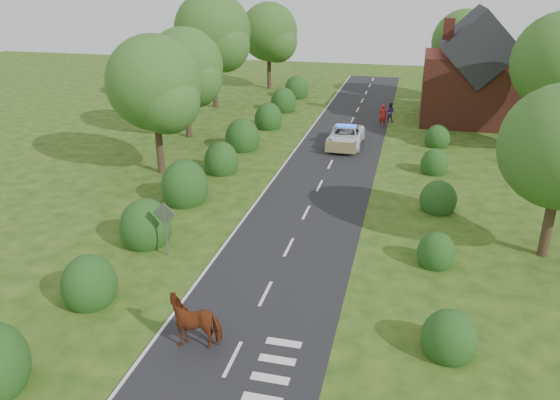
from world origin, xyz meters
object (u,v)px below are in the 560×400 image
(police_van, at_px, (346,136))
(pedestrian_purple, at_px, (390,112))
(cow, at_px, (196,322))
(pedestrian_red, at_px, (383,115))
(road_sign, at_px, (165,221))

(police_van, bearing_deg, pedestrian_purple, 71.49)
(cow, distance_m, pedestrian_purple, 32.13)
(cow, xyz_separation_m, pedestrian_red, (4.02, 30.01, 0.15))
(road_sign, bearing_deg, pedestrian_red, 72.93)
(pedestrian_purple, bearing_deg, road_sign, 91.39)
(cow, xyz_separation_m, police_van, (1.85, 23.78, -0.03))
(cow, bearing_deg, police_van, 163.69)
(road_sign, distance_m, cow, 6.50)
(police_van, xyz_separation_m, pedestrian_red, (2.17, 6.23, 0.19))
(cow, distance_m, police_van, 23.85)
(cow, height_order, pedestrian_purple, pedestrian_purple)
(pedestrian_red, bearing_deg, police_van, 62.00)
(pedestrian_red, bearing_deg, pedestrian_purple, -113.97)
(police_van, relative_size, pedestrian_red, 2.88)
(cow, relative_size, police_van, 0.41)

